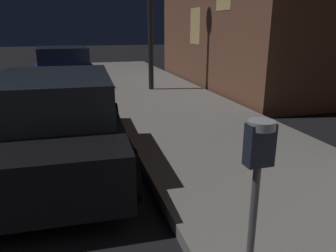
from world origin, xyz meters
The scene contains 3 objects.
parking_meter centered at (4.30, 0.79, 1.14)m, with size 0.19×0.19×1.31m.
car_black centered at (2.85, 3.80, 0.72)m, with size 2.12×4.16×1.43m.
car_blue centered at (2.85, 10.69, 0.71)m, with size 2.16×4.34×1.43m.
Camera 1 is at (3.13, -0.98, 2.04)m, focal length 34.21 mm.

